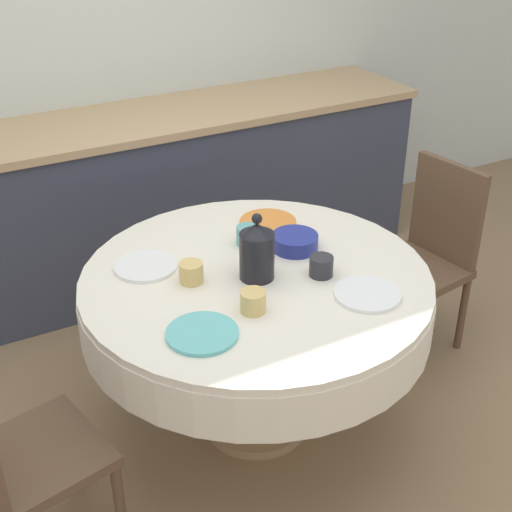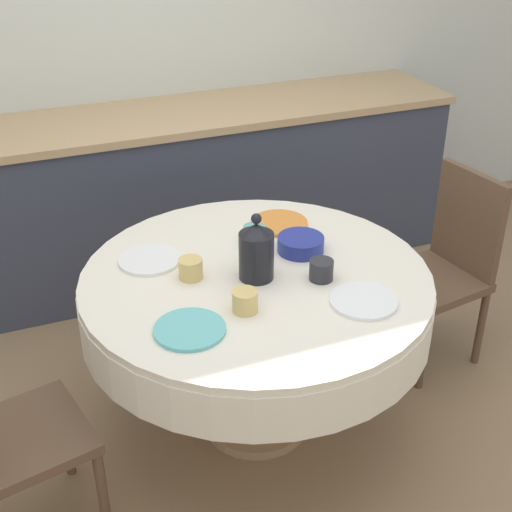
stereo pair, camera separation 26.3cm
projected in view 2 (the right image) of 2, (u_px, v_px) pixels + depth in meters
The scene contains 15 objects.
ground_plane at pixel (256, 422), 3.03m from camera, with size 12.00×12.00×0.00m, color #8E704C.
wall_back at pixel (136, 29), 3.77m from camera, with size 7.00×0.05×2.60m.
kitchen_counter at pixel (163, 196), 3.91m from camera, with size 3.24×0.64×0.94m.
dining_table at pixel (256, 302), 2.73m from camera, with size 1.33×1.33×0.74m.
chair_left at pixel (446, 261), 3.24m from camera, with size 0.46×0.46×0.91m.
plate_near_left at pixel (190, 329), 2.35m from camera, with size 0.24×0.24×0.01m, color #60BCB7.
cup_near_left at pixel (245, 301), 2.44m from camera, with size 0.09×0.09×0.08m, color #DBB766.
plate_near_right at pixel (364, 301), 2.50m from camera, with size 0.24×0.24×0.01m, color white.
cup_near_right at pixel (321, 270), 2.62m from camera, with size 0.09×0.09×0.08m, color #28282D.
plate_far_left at pixel (150, 260), 2.75m from camera, with size 0.24×0.24×0.01m, color white.
cup_far_left at pixel (191, 269), 2.63m from camera, with size 0.09×0.09×0.08m, color #DBB766.
plate_far_right at pixel (279, 223), 3.02m from camera, with size 0.24×0.24×0.01m, color orange.
cup_far_right at pixel (254, 235), 2.86m from camera, with size 0.09×0.09×0.08m, color #5BA39E.
coffee_carafe at pixel (256, 251), 2.60m from camera, with size 0.13×0.13×0.26m.
fruit_bowl at pixel (301, 244), 2.81m from camera, with size 0.18×0.18×0.06m, color navy.
Camera 2 is at (-0.85, -2.12, 2.12)m, focal length 50.00 mm.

